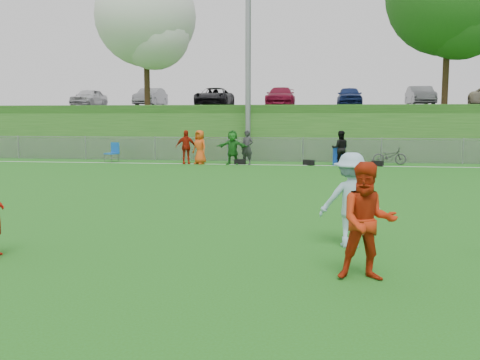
% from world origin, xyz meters
% --- Properties ---
extents(ground, '(120.00, 120.00, 0.00)m').
position_xyz_m(ground, '(0.00, 0.00, 0.00)').
color(ground, '#245F14').
rests_on(ground, ground).
extents(sideline_far, '(60.00, 0.10, 0.01)m').
position_xyz_m(sideline_far, '(0.00, 18.00, 0.01)').
color(sideline_far, white).
rests_on(sideline_far, ground).
extents(fence, '(58.00, 0.06, 1.30)m').
position_xyz_m(fence, '(0.00, 20.00, 0.65)').
color(fence, gray).
rests_on(fence, ground).
extents(light_pole, '(1.20, 0.40, 12.15)m').
position_xyz_m(light_pole, '(-3.00, 20.80, 6.71)').
color(light_pole, gray).
rests_on(light_pole, ground).
extents(berm, '(120.00, 18.00, 3.00)m').
position_xyz_m(berm, '(0.00, 31.00, 1.50)').
color(berm, '#1C4E16').
rests_on(berm, ground).
extents(parking_lot, '(120.00, 12.00, 0.10)m').
position_xyz_m(parking_lot, '(0.00, 33.00, 3.05)').
color(parking_lot, black).
rests_on(parking_lot, berm).
extents(tree_white_flowering, '(6.30, 6.30, 8.78)m').
position_xyz_m(tree_white_flowering, '(-9.84, 24.92, 8.32)').
color(tree_white_flowering, black).
rests_on(tree_white_flowering, berm).
extents(car_row, '(32.04, 5.18, 1.44)m').
position_xyz_m(car_row, '(-1.17, 32.00, 3.82)').
color(car_row, silver).
rests_on(car_row, parking_lot).
extents(spectator_row, '(8.58, 0.91, 1.69)m').
position_xyz_m(spectator_row, '(-2.90, 18.00, 0.85)').
color(spectator_row, '#A31D0B').
rests_on(spectator_row, ground).
extents(gear_bags, '(7.25, 0.58, 0.26)m').
position_xyz_m(gear_bags, '(0.88, 18.10, 0.13)').
color(gear_bags, black).
rests_on(gear_bags, ground).
extents(player_red_center, '(0.88, 0.70, 1.73)m').
position_xyz_m(player_red_center, '(1.47, -0.34, 0.87)').
color(player_red_center, '#B5270C').
rests_on(player_red_center, ground).
extents(player_blue, '(1.18, 0.76, 1.73)m').
position_xyz_m(player_blue, '(1.35, 1.68, 0.86)').
color(player_blue, '#94BBCD').
rests_on(player_blue, ground).
extents(recycling_bin, '(0.77, 0.77, 0.91)m').
position_xyz_m(recycling_bin, '(1.80, 18.22, 0.45)').
color(recycling_bin, '#1139B8').
rests_on(recycling_bin, ground).
extents(camp_chair, '(0.75, 0.76, 1.03)m').
position_xyz_m(camp_chair, '(-9.83, 18.38, 0.30)').
color(camp_chair, '#0F4FA7').
rests_on(camp_chair, ground).
extents(bicycle, '(1.69, 0.75, 0.86)m').
position_xyz_m(bicycle, '(4.29, 19.00, 0.43)').
color(bicycle, '#303033').
rests_on(bicycle, ground).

